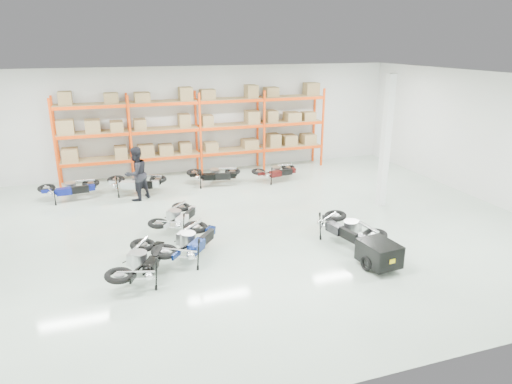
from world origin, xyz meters
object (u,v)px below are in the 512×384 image
object	(u,v)px
moto_black_far_left	(141,256)
person_back	(136,174)
moto_touring_right	(348,223)
moto_back_b	(135,179)
moto_back_a	(69,185)
moto_silver_left	(176,213)
moto_blue_centre	(189,236)
moto_back_d	(276,169)
trailer	(379,253)
moto_back_c	(213,171)

from	to	relation	value
moto_black_far_left	person_back	distance (m)	5.97
moto_touring_right	moto_back_b	distance (m)	8.38
moto_back_a	moto_touring_right	bearing A→B (deg)	-134.96
moto_silver_left	moto_black_far_left	xyz separation A→B (m)	(-1.28, -2.75, 0.05)
moto_blue_centre	moto_back_d	distance (m)	7.46
moto_blue_centre	moto_touring_right	distance (m)	4.45
trailer	moto_back_d	xyz separation A→B (m)	(0.24, 7.93, 0.11)
moto_touring_right	trailer	size ratio (longest dim) A/B	1.18
moto_back_c	moto_silver_left	bearing A→B (deg)	165.53
trailer	moto_back_c	size ratio (longest dim) A/B	0.91
moto_back_a	moto_back_b	distance (m)	2.33
moto_back_c	moto_back_b	bearing A→B (deg)	106.03
moto_silver_left	moto_touring_right	distance (m)	5.12
moto_back_a	moto_back_c	world-z (taller)	moto_back_c
moto_blue_centre	moto_back_c	bearing A→B (deg)	-69.86
moto_black_far_left	moto_back_a	bearing A→B (deg)	-49.82
moto_black_far_left	moto_back_d	world-z (taller)	moto_black_far_left
moto_blue_centre	person_back	xyz separation A→B (m)	(-0.92, 5.23, 0.36)
moto_silver_left	moto_back_c	distance (m)	4.60
moto_back_d	moto_back_a	bearing A→B (deg)	79.76
moto_silver_left	moto_touring_right	bearing A→B (deg)	-172.97
moto_back_a	moto_back_b	world-z (taller)	moto_back_b
moto_back_a	moto_back_d	world-z (taller)	moto_back_a
moto_black_far_left	moto_back_c	bearing A→B (deg)	-92.56
moto_silver_left	moto_back_a	world-z (taller)	moto_back_a
moto_black_far_left	moto_blue_centre	bearing A→B (deg)	-127.00
moto_back_a	moto_back_b	bearing A→B (deg)	-96.31
moto_blue_centre	trailer	size ratio (longest dim) A/B	1.20
moto_touring_right	moto_back_d	world-z (taller)	moto_touring_right
trailer	moto_back_c	world-z (taller)	moto_back_c
moto_back_d	person_back	distance (m)	5.63
moto_blue_centre	moto_silver_left	size ratio (longest dim) A/B	1.14
moto_blue_centre	person_back	distance (m)	5.32
moto_touring_right	moto_black_far_left	bearing A→B (deg)	170.00
moto_back_b	trailer	bearing A→B (deg)	-128.40
moto_touring_right	person_back	distance (m)	7.84
moto_back_a	moto_silver_left	bearing A→B (deg)	-145.56
moto_silver_left	person_back	size ratio (longest dim) A/B	0.90
moto_touring_right	moto_silver_left	bearing A→B (deg)	138.13
moto_back_b	person_back	size ratio (longest dim) A/B	0.99
moto_black_far_left	person_back	world-z (taller)	person_back
moto_silver_left	moto_back_b	distance (m)	4.02
moto_silver_left	trailer	xyz separation A→B (m)	(4.45, -4.13, -0.13)
moto_silver_left	person_back	world-z (taller)	person_back
trailer	moto_back_d	size ratio (longest dim) A/B	0.99
person_back	moto_back_a	bearing A→B (deg)	-54.86
trailer	moto_back_d	distance (m)	7.93
moto_blue_centre	moto_back_a	xyz separation A→B (m)	(-3.26, 6.02, -0.06)
moto_silver_left	moto_back_a	bearing A→B (deg)	-14.22
moto_back_a	moto_black_far_left	bearing A→B (deg)	-168.48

